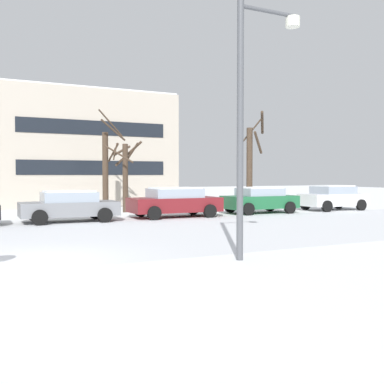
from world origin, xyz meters
TOP-DOWN VIEW (x-y plane):
  - ground_plane at (0.00, 0.00)m, footprint 120.00×120.00m
  - road_surface at (0.00, 3.66)m, footprint 80.00×9.33m
  - street_lamp at (4.88, -1.76)m, footprint 1.80×0.36m
  - parked_car_gray at (2.77, 9.16)m, footprint 4.16×2.09m
  - parked_car_maroon at (7.82, 9.18)m, footprint 4.41×2.21m
  - parked_car_green at (12.87, 9.30)m, footprint 4.00×2.11m
  - parked_car_white at (17.92, 9.15)m, footprint 3.93×2.12m
  - tree_far_left at (5.79, 13.97)m, footprint 1.62×1.72m
  - tree_far_right at (15.45, 14.03)m, footprint 1.48×2.24m
  - tree_far_mid at (6.65, 13.21)m, footprint 2.34×2.35m
  - building_far_right at (6.08, 21.71)m, footprint 11.68×8.33m

SIDE VIEW (x-z plane):
  - ground_plane at x=0.00m, z-range 0.00..0.00m
  - road_surface at x=0.00m, z-range 0.00..0.00m
  - parked_car_gray at x=2.77m, z-range 0.02..1.39m
  - parked_car_green at x=12.87m, z-range 0.02..1.42m
  - parked_car_white at x=17.92m, z-range 0.02..1.46m
  - parked_car_maroon at x=7.82m, z-range 0.02..1.47m
  - tree_far_mid at x=6.65m, z-range 0.21..4.18m
  - tree_far_left at x=5.79m, z-range -0.38..5.19m
  - tree_far_right at x=15.45m, z-range -0.16..5.93m
  - street_lamp at x=4.88m, z-range 0.66..6.83m
  - building_far_right at x=6.08m, z-range 0.00..7.61m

